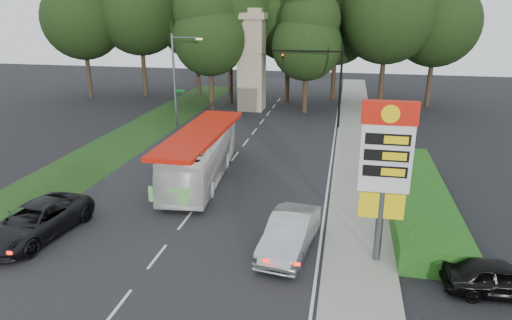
% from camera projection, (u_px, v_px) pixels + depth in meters
% --- Properties ---
extents(ground, '(120.00, 120.00, 0.00)m').
position_uv_depth(ground, '(153.00, 263.00, 19.11)').
color(ground, black).
rests_on(ground, ground).
extents(road_surface, '(14.00, 80.00, 0.02)m').
position_uv_depth(road_surface, '(226.00, 168.00, 30.25)').
color(road_surface, black).
rests_on(road_surface, ground).
extents(sidewalk_right, '(3.00, 80.00, 0.12)m').
position_uv_depth(sidewalk_right, '(357.00, 176.00, 28.66)').
color(sidewalk_right, gray).
rests_on(sidewalk_right, ground).
extents(grass_verge_left, '(5.00, 50.00, 0.02)m').
position_uv_depth(grass_verge_left, '(133.00, 136.00, 37.59)').
color(grass_verge_left, '#193814').
rests_on(grass_verge_left, ground).
extents(hedge, '(3.00, 14.00, 1.20)m').
position_uv_depth(hedge, '(416.00, 197.00, 24.22)').
color(hedge, '#184C14').
rests_on(hedge, ground).
extents(gas_station_pylon, '(2.10, 0.45, 6.85)m').
position_uv_depth(gas_station_pylon, '(385.00, 162.00, 17.83)').
color(gas_station_pylon, '#59595E').
rests_on(gas_station_pylon, ground).
extents(traffic_signal_mast, '(6.10, 0.35, 7.20)m').
position_uv_depth(traffic_signal_mast, '(325.00, 74.00, 38.85)').
color(traffic_signal_mast, black).
rests_on(traffic_signal_mast, ground).
extents(streetlight_signs, '(2.75, 0.98, 8.00)m').
position_uv_depth(streetlight_signs, '(176.00, 76.00, 39.42)').
color(streetlight_signs, '#59595E').
rests_on(streetlight_signs, ground).
extents(monument, '(3.00, 3.00, 10.05)m').
position_uv_depth(monument, '(252.00, 60.00, 45.71)').
color(monument, gray).
rests_on(monument, ground).
extents(tree_far_west, '(8.96, 8.96, 17.60)m').
position_uv_depth(tree_far_west, '(80.00, 1.00, 50.41)').
color(tree_far_west, '#2D2116').
rests_on(tree_far_west, ground).
extents(tree_west_near, '(8.40, 8.40, 16.50)m').
position_uv_depth(tree_west_near, '(196.00, 8.00, 52.11)').
color(tree_west_near, '#2D2116').
rests_on(tree_west_near, ground).
extents(tree_east_near, '(8.12, 8.12, 15.95)m').
position_uv_depth(tree_east_near, '(337.00, 11.00, 49.25)').
color(tree_east_near, '#2D2116').
rests_on(tree_east_near, ground).
extents(tree_far_east, '(8.68, 8.68, 17.05)m').
position_uv_depth(tree_far_east, '(439.00, 4.00, 45.33)').
color(tree_far_east, '#2D2116').
rests_on(tree_far_east, ground).
extents(tree_monument_left, '(7.28, 7.28, 14.30)m').
position_uv_depth(tree_monument_left, '(209.00, 23.00, 44.37)').
color(tree_monument_left, '#2D2116').
rests_on(tree_monument_left, ground).
extents(tree_monument_right, '(6.72, 6.72, 13.20)m').
position_uv_depth(tree_monument_right, '(307.00, 30.00, 43.29)').
color(tree_monument_right, '#2D2116').
rests_on(tree_monument_right, ground).
extents(transit_bus, '(3.53, 11.19, 3.07)m').
position_uv_depth(transit_bus, '(201.00, 155.00, 28.01)').
color(transit_bus, white).
rests_on(transit_bus, ground).
extents(sedan_silver, '(2.39, 5.22, 1.66)m').
position_uv_depth(sedan_silver, '(290.00, 233.00, 19.85)').
color(sedan_silver, '#A4A7AB').
rests_on(sedan_silver, ground).
extents(suv_charcoal, '(3.31, 5.96, 1.58)m').
position_uv_depth(suv_charcoal, '(36.00, 221.00, 21.09)').
color(suv_charcoal, black).
rests_on(suv_charcoal, ground).
extents(parked_car_black, '(4.05, 1.84, 1.35)m').
position_uv_depth(parked_car_black, '(499.00, 278.00, 16.86)').
color(parked_car_black, black).
rests_on(parked_car_black, ground).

